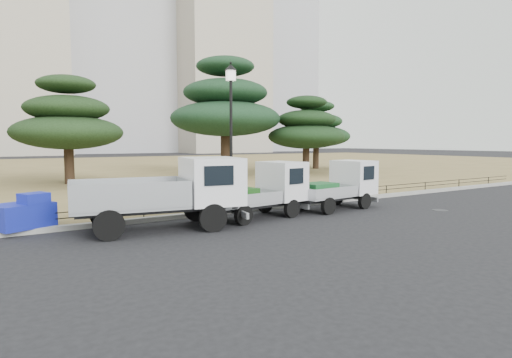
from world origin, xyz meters
TOP-DOWN VIEW (x-y plane):
  - ground at (0.00, 0.00)m, footprint 220.00×220.00m
  - lawn at (0.00, 30.60)m, footprint 120.00×56.00m
  - curb at (0.00, 2.60)m, footprint 120.00×0.25m
  - truck_large at (-3.71, 1.09)m, footprint 5.24×2.71m
  - truck_kei_front at (-0.16, 1.27)m, footprint 3.84×2.01m
  - truck_kei_rear at (3.47, 1.27)m, footprint 3.78×1.94m
  - street_lamp at (-0.54, 2.90)m, footprint 0.48×0.48m
  - pipe_fence at (0.00, 2.75)m, footprint 38.00×0.04m
  - tarp_pile at (-7.54, 2.96)m, footprint 1.85×1.64m
  - manhole at (6.50, -1.20)m, footprint 0.60×0.60m
  - pine_center_left at (-4.19, 16.16)m, footprint 6.29×6.29m
  - pine_center_right at (7.11, 17.45)m, footprint 8.31×8.31m
  - pine_east_near at (13.05, 15.13)m, footprint 6.02×6.02m
  - pine_east_far at (17.58, 19.25)m, footprint 6.23×6.23m
  - tower_east at (40.00, 82.00)m, footprint 20.00×18.00m
  - tower_far_east at (58.00, 90.00)m, footprint 24.00×20.00m
  - radio_tower at (72.00, 85.00)m, footprint 1.80×1.80m

SIDE VIEW (x-z plane):
  - ground at x=0.00m, z-range 0.00..0.00m
  - manhole at x=6.50m, z-range 0.00..0.01m
  - lawn at x=0.00m, z-range 0.00..0.15m
  - curb at x=0.00m, z-range 0.00..0.16m
  - pipe_fence at x=0.00m, z-range 0.24..0.64m
  - tarp_pile at x=-7.54m, z-range 0.05..1.07m
  - truck_kei_rear at x=3.47m, z-range 0.00..1.90m
  - truck_kei_front at x=-0.16m, z-range 0.00..1.94m
  - truck_large at x=-3.71m, z-range 0.12..2.30m
  - pine_east_near at x=13.05m, z-range 0.62..6.70m
  - pine_east_far at x=17.58m, z-range 0.63..6.89m
  - street_lamp at x=-0.54m, z-range 1.10..6.50m
  - pine_center_left at x=-4.19m, z-range 0.65..7.04m
  - pine_center_right at x=7.11m, z-range 0.85..9.67m
  - tower_east at x=40.00m, z-range 0.00..48.00m
  - radio_tower at x=72.00m, z-range -1.46..61.54m
  - tower_far_east at x=58.00m, z-range 0.00..70.00m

